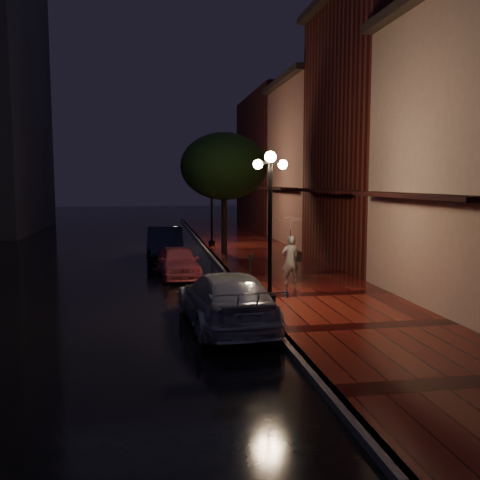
{
  "coord_description": "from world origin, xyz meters",
  "views": [
    {
      "loc": [
        -2.96,
        -19.45,
        3.64
      ],
      "look_at": [
        0.45,
        0.59,
        1.4
      ],
      "focal_mm": 40.0,
      "sensor_mm": 36.0,
      "label": 1
    }
  ],
  "objects_px": {
    "silver_car": "(226,299)",
    "navy_car": "(165,243)",
    "street_tree": "(224,168)",
    "pink_car": "(178,261)",
    "streetlamp_near": "(270,219)",
    "woman_with_umbrella": "(291,239)",
    "parking_meter": "(250,269)",
    "streetlamp_far": "(212,201)"
  },
  "relations": [
    {
      "from": "streetlamp_near",
      "to": "street_tree",
      "type": "height_order",
      "value": "street_tree"
    },
    {
      "from": "pink_car",
      "to": "parking_meter",
      "type": "relative_size",
      "value": 2.89
    },
    {
      "from": "streetlamp_near",
      "to": "navy_car",
      "type": "height_order",
      "value": "streetlamp_near"
    },
    {
      "from": "navy_car",
      "to": "streetlamp_far",
      "type": "bearing_deg",
      "value": 54.02
    },
    {
      "from": "streetlamp_near",
      "to": "navy_car",
      "type": "distance_m",
      "value": 11.06
    },
    {
      "from": "streetlamp_near",
      "to": "woman_with_umbrella",
      "type": "distance_m",
      "value": 3.4
    },
    {
      "from": "street_tree",
      "to": "woman_with_umbrella",
      "type": "xyz_separation_m",
      "value": [
        1.14,
        -8.03,
        -2.56
      ]
    },
    {
      "from": "street_tree",
      "to": "silver_car",
      "type": "xyz_separation_m",
      "value": [
        -1.71,
        -12.46,
        -3.55
      ]
    },
    {
      "from": "streetlamp_far",
      "to": "street_tree",
      "type": "bearing_deg",
      "value": -85.09
    },
    {
      "from": "navy_car",
      "to": "woman_with_umbrella",
      "type": "xyz_separation_m",
      "value": [
        4.0,
        -7.63,
        0.93
      ]
    },
    {
      "from": "navy_car",
      "to": "street_tree",
      "type": "bearing_deg",
      "value": 9.33
    },
    {
      "from": "street_tree",
      "to": "streetlamp_near",
      "type": "bearing_deg",
      "value": -91.35
    },
    {
      "from": "pink_car",
      "to": "silver_car",
      "type": "relative_size",
      "value": 0.74
    },
    {
      "from": "pink_car",
      "to": "navy_car",
      "type": "xyz_separation_m",
      "value": [
        -0.35,
        4.87,
        0.15
      ]
    },
    {
      "from": "streetlamp_near",
      "to": "streetlamp_far",
      "type": "bearing_deg",
      "value": 90.0
    },
    {
      "from": "street_tree",
      "to": "pink_car",
      "type": "bearing_deg",
      "value": -115.44
    },
    {
      "from": "streetlamp_far",
      "to": "silver_car",
      "type": "relative_size",
      "value": 0.9
    },
    {
      "from": "silver_car",
      "to": "parking_meter",
      "type": "relative_size",
      "value": 3.89
    },
    {
      "from": "streetlamp_near",
      "to": "woman_with_umbrella",
      "type": "relative_size",
      "value": 1.85
    },
    {
      "from": "navy_car",
      "to": "parking_meter",
      "type": "xyz_separation_m",
      "value": [
        2.4,
        -8.75,
        0.14
      ]
    },
    {
      "from": "pink_car",
      "to": "woman_with_umbrella",
      "type": "bearing_deg",
      "value": -41.09
    },
    {
      "from": "pink_car",
      "to": "silver_car",
      "type": "bearing_deg",
      "value": -87.69
    },
    {
      "from": "street_tree",
      "to": "navy_car",
      "type": "height_order",
      "value": "street_tree"
    },
    {
      "from": "streetlamp_near",
      "to": "pink_car",
      "type": "relative_size",
      "value": 1.21
    },
    {
      "from": "streetlamp_near",
      "to": "parking_meter",
      "type": "relative_size",
      "value": 3.5
    },
    {
      "from": "woman_with_umbrella",
      "to": "parking_meter",
      "type": "xyz_separation_m",
      "value": [
        -1.6,
        -1.13,
        -0.79
      ]
    },
    {
      "from": "streetlamp_near",
      "to": "silver_car",
      "type": "height_order",
      "value": "streetlamp_near"
    },
    {
      "from": "street_tree",
      "to": "pink_car",
      "type": "relative_size",
      "value": 1.63
    },
    {
      "from": "streetlamp_far",
      "to": "parking_meter",
      "type": "height_order",
      "value": "streetlamp_far"
    },
    {
      "from": "pink_car",
      "to": "woman_with_umbrella",
      "type": "height_order",
      "value": "woman_with_umbrella"
    },
    {
      "from": "parking_meter",
      "to": "streetlamp_near",
      "type": "bearing_deg",
      "value": -90.33
    },
    {
      "from": "streetlamp_near",
      "to": "navy_car",
      "type": "xyz_separation_m",
      "value": [
        -2.6,
        10.59,
        -1.84
      ]
    },
    {
      "from": "streetlamp_near",
      "to": "silver_car",
      "type": "distance_m",
      "value": 2.81
    },
    {
      "from": "streetlamp_far",
      "to": "navy_car",
      "type": "height_order",
      "value": "streetlamp_far"
    },
    {
      "from": "navy_car",
      "to": "streetlamp_near",
      "type": "bearing_deg",
      "value": -74.89
    },
    {
      "from": "woman_with_umbrella",
      "to": "streetlamp_far",
      "type": "bearing_deg",
      "value": -86.6
    },
    {
      "from": "woman_with_umbrella",
      "to": "pink_car",
      "type": "bearing_deg",
      "value": -40.83
    },
    {
      "from": "navy_car",
      "to": "parking_meter",
      "type": "height_order",
      "value": "navy_car"
    },
    {
      "from": "woman_with_umbrella",
      "to": "street_tree",
      "type": "bearing_deg",
      "value": -85.74
    },
    {
      "from": "pink_car",
      "to": "silver_car",
      "type": "height_order",
      "value": "silver_car"
    },
    {
      "from": "silver_car",
      "to": "woman_with_umbrella",
      "type": "relative_size",
      "value": 2.06
    },
    {
      "from": "silver_car",
      "to": "navy_car",
      "type": "bearing_deg",
      "value": -88.74
    }
  ]
}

